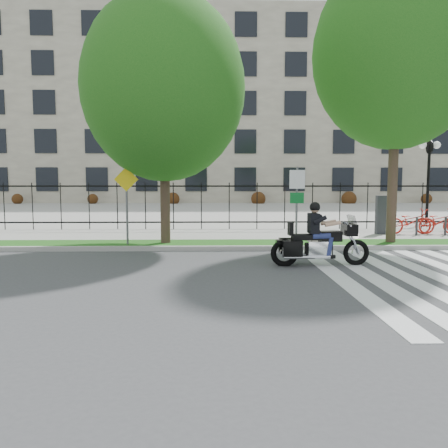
{
  "coord_description": "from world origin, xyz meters",
  "views": [
    {
      "loc": [
        -0.64,
        -9.56,
        2.14
      ],
      "look_at": [
        -0.36,
        3.0,
        0.95
      ],
      "focal_mm": 35.0,
      "sensor_mm": 36.0,
      "label": 1
    }
  ],
  "objects": [
    {
      "name": "ground",
      "position": [
        0.0,
        0.0,
        0.0
      ],
      "size": [
        120.0,
        120.0,
        0.0
      ],
      "primitive_type": "plane",
      "color": "#3E3E41",
      "rests_on": "ground"
    },
    {
      "name": "curb",
      "position": [
        0.0,
        4.1,
        0.07
      ],
      "size": [
        60.0,
        0.2,
        0.15
      ],
      "primitive_type": "cube",
      "color": "#9C9A93",
      "rests_on": "ground"
    },
    {
      "name": "grass_verge",
      "position": [
        0.0,
        4.95,
        0.07
      ],
      "size": [
        60.0,
        1.5,
        0.15
      ],
      "primitive_type": "cube",
      "color": "#215A16",
      "rests_on": "ground"
    },
    {
      "name": "sidewalk",
      "position": [
        0.0,
        7.45,
        0.07
      ],
      "size": [
        60.0,
        3.5,
        0.15
      ],
      "primitive_type": "cube",
      "color": "#A7A39C",
      "rests_on": "ground"
    },
    {
      "name": "plaza",
      "position": [
        0.0,
        25.0,
        0.05
      ],
      "size": [
        80.0,
        34.0,
        0.1
      ],
      "primitive_type": "cube",
      "color": "#A7A39C",
      "rests_on": "ground"
    },
    {
      "name": "iron_fence",
      "position": [
        0.0,
        9.2,
        1.15
      ],
      "size": [
        30.0,
        0.06,
        2.0
      ],
      "primitive_type": null,
      "color": "black",
      "rests_on": "sidewalk"
    },
    {
      "name": "office_building",
      "position": [
        0.0,
        44.92,
        9.97
      ],
      "size": [
        60.0,
        21.9,
        20.15
      ],
      "color": "gray",
      "rests_on": "ground"
    },
    {
      "name": "lamp_post_right",
      "position": [
        10.0,
        12.0,
        3.21
      ],
      "size": [
        1.06,
        0.7,
        4.25
      ],
      "color": "black",
      "rests_on": "ground"
    },
    {
      "name": "street_tree_1",
      "position": [
        -2.27,
        4.95,
        5.21
      ],
      "size": [
        5.29,
        5.29,
        8.11
      ],
      "color": "#3B2C20",
      "rests_on": "grass_verge"
    },
    {
      "name": "street_tree_2",
      "position": [
        5.32,
        4.95,
        6.36
      ],
      "size": [
        5.46,
        5.46,
        9.36
      ],
      "color": "#3B2C20",
      "rests_on": "grass_verge"
    },
    {
      "name": "sign_pole_regulatory",
      "position": [
        2.04,
        4.58,
        1.74
      ],
      "size": [
        0.5,
        0.09,
        2.5
      ],
      "color": "#59595B",
      "rests_on": "grass_verge"
    },
    {
      "name": "sign_pole_warning",
      "position": [
        -3.47,
        4.58,
        1.74
      ],
      "size": [
        0.78,
        0.09,
        2.49
      ],
      "color": "#59595B",
      "rests_on": "grass_verge"
    },
    {
      "name": "motorcycle_rider",
      "position": [
        2.08,
        1.53,
        0.66
      ],
      "size": [
        2.58,
        0.76,
        1.99
      ],
      "color": "black",
      "rests_on": "ground"
    }
  ]
}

